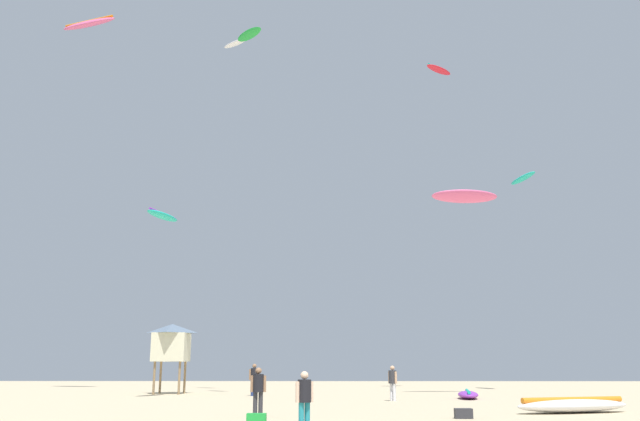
% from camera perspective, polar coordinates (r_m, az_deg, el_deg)
% --- Properties ---
extents(person_foreground, '(0.45, 0.35, 1.54)m').
position_cam_1_polar(person_foreground, '(17.66, -1.36, -15.77)').
color(person_foreground, teal).
rests_on(person_foreground, ground).
extents(person_midground, '(0.39, 0.45, 1.67)m').
position_cam_1_polar(person_midground, '(33.24, 6.28, -14.35)').
color(person_midground, silver).
rests_on(person_midground, ground).
extents(person_left, '(0.58, 0.40, 1.77)m').
position_cam_1_polar(person_left, '(38.68, -5.70, -14.11)').
color(person_left, navy).
rests_on(person_left, ground).
extents(person_right, '(0.53, 0.37, 1.62)m').
position_cam_1_polar(person_right, '(23.43, -5.35, -14.97)').
color(person_right, '#2D2D33').
rests_on(person_right, ground).
extents(kite_grounded_near, '(4.81, 2.74, 0.56)m').
position_cam_1_polar(kite_grounded_near, '(26.63, 20.98, -15.42)').
color(kite_grounded_near, white).
rests_on(kite_grounded_near, ground).
extents(kite_grounded_mid, '(1.62, 3.79, 0.44)m').
position_cam_1_polar(kite_grounded_mid, '(36.26, 12.65, -15.22)').
color(kite_grounded_mid, purple).
rests_on(kite_grounded_mid, ground).
extents(lifeguard_tower, '(2.30, 2.30, 4.15)m').
position_cam_1_polar(lifeguard_tower, '(42.07, -12.69, -11.02)').
color(lifeguard_tower, '#8C704C').
rests_on(lifeguard_tower, ground).
extents(cooler_box, '(0.56, 0.36, 0.32)m').
position_cam_1_polar(cooler_box, '(22.94, 12.27, -16.74)').
color(cooler_box, '#2D2D33').
rests_on(cooler_box, ground).
extents(gear_bag, '(0.56, 0.36, 0.32)m').
position_cam_1_polar(gear_bag, '(20.29, -5.50, -17.47)').
color(gear_bag, green).
rests_on(gear_bag, ground).
extents(kite_aloft_0, '(4.23, 1.62, 0.92)m').
position_cam_1_polar(kite_aloft_0, '(41.73, 12.36, 1.20)').
color(kite_aloft_0, '#E5598C').
extents(kite_aloft_1, '(2.43, 2.28, 0.31)m').
position_cam_1_polar(kite_aloft_1, '(51.39, 10.21, 11.86)').
color(kite_aloft_1, red).
extents(kite_aloft_2, '(1.95, 1.99, 0.46)m').
position_cam_1_polar(kite_aloft_2, '(40.98, -6.12, 14.87)').
color(kite_aloft_2, green).
extents(kite_aloft_3, '(1.56, 2.91, 0.33)m').
position_cam_1_polar(kite_aloft_3, '(36.67, -13.42, -0.44)').
color(kite_aloft_3, '#19B29E').
extents(kite_aloft_4, '(2.02, 1.77, 0.27)m').
position_cam_1_polar(kite_aloft_4, '(46.82, -7.31, 14.11)').
color(kite_aloft_4, white).
extents(kite_aloft_5, '(4.67, 2.78, 1.02)m').
position_cam_1_polar(kite_aloft_5, '(52.52, -19.32, 14.97)').
color(kite_aloft_5, '#E5598C').
extents(kite_aloft_6, '(1.49, 3.29, 0.52)m').
position_cam_1_polar(kite_aloft_6, '(48.33, 17.10, 2.68)').
color(kite_aloft_6, '#19B29E').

